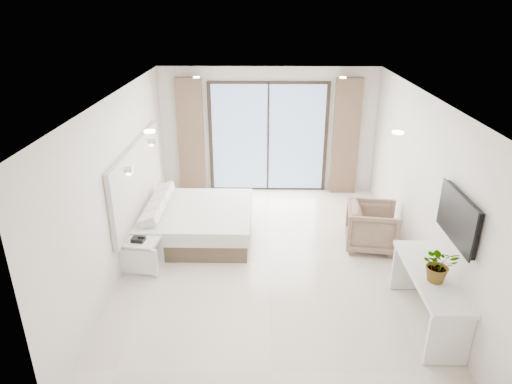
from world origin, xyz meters
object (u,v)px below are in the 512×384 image
at_px(nightstand, 141,255).
at_px(console_desk, 429,286).
at_px(armchair, 372,225).
at_px(bed, 195,222).

bearing_deg(nightstand, console_desk, -8.27).
relative_size(console_desk, armchair, 1.98).
bearing_deg(nightstand, armchair, 20.15).
relative_size(nightstand, armchair, 0.74).
xyz_separation_m(nightstand, console_desk, (4.06, -1.23, 0.31)).
bearing_deg(console_desk, armchair, 98.00).
distance_m(bed, nightstand, 1.29).
distance_m(console_desk, armchair, 2.03).
bearing_deg(bed, armchair, -6.03).
relative_size(bed, armchair, 2.32).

